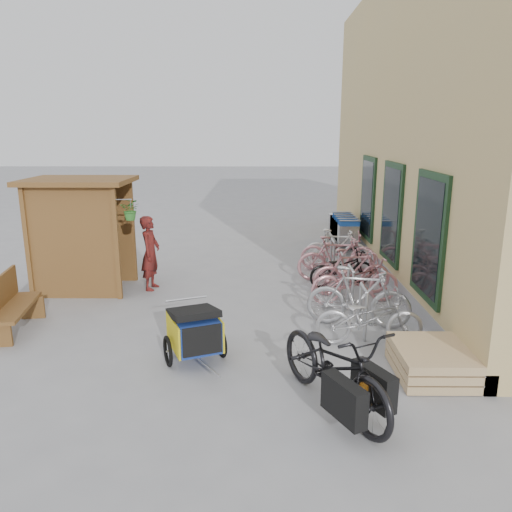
{
  "coord_description": "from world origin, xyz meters",
  "views": [
    {
      "loc": [
        0.58,
        -7.87,
        3.38
      ],
      "look_at": [
        0.5,
        1.5,
        1.0
      ],
      "focal_mm": 35.0,
      "sensor_mm": 36.0,
      "label": 1
    }
  ],
  "objects_px": {
    "cargo_bike": "(335,366)",
    "bike_6": "(338,251)",
    "bike_3": "(352,272)",
    "bike_5": "(336,259)",
    "child_trailer": "(195,330)",
    "kiosk": "(77,219)",
    "bike_7": "(336,248)",
    "shopping_carts": "(343,228)",
    "bike_1": "(359,297)",
    "bike_2": "(355,280)",
    "pallet_stack": "(431,361)",
    "bike_0": "(369,318)",
    "person_kiosk": "(150,253)",
    "bike_4": "(342,268)",
    "bench": "(10,304)"
  },
  "relations": [
    {
      "from": "shopping_carts",
      "to": "bike_1",
      "type": "xyz_separation_m",
      "value": [
        -0.7,
        -6.09,
        -0.05
      ]
    },
    {
      "from": "bike_0",
      "to": "bike_3",
      "type": "distance_m",
      "value": 2.51
    },
    {
      "from": "child_trailer",
      "to": "bike_6",
      "type": "height_order",
      "value": "bike_6"
    },
    {
      "from": "kiosk",
      "to": "bike_5",
      "type": "height_order",
      "value": "kiosk"
    },
    {
      "from": "kiosk",
      "to": "bike_1",
      "type": "relative_size",
      "value": 1.38
    },
    {
      "from": "cargo_bike",
      "to": "kiosk",
      "type": "bearing_deg",
      "value": 108.04
    },
    {
      "from": "cargo_bike",
      "to": "bike_7",
      "type": "xyz_separation_m",
      "value": [
        1.0,
        6.65,
        -0.09
      ]
    },
    {
      "from": "person_kiosk",
      "to": "bike_5",
      "type": "xyz_separation_m",
      "value": [
        4.09,
        0.58,
        -0.28
      ]
    },
    {
      "from": "shopping_carts",
      "to": "cargo_bike",
      "type": "relative_size",
      "value": 0.98
    },
    {
      "from": "bike_7",
      "to": "cargo_bike",
      "type": "bearing_deg",
      "value": 178.17
    },
    {
      "from": "shopping_carts",
      "to": "bike_1",
      "type": "height_order",
      "value": "bike_1"
    },
    {
      "from": "pallet_stack",
      "to": "bike_6",
      "type": "bearing_deg",
      "value": 95.29
    },
    {
      "from": "bike_2",
      "to": "bike_5",
      "type": "distance_m",
      "value": 1.48
    },
    {
      "from": "kiosk",
      "to": "shopping_carts",
      "type": "xyz_separation_m",
      "value": [
        6.28,
        4.02,
        -0.96
      ]
    },
    {
      "from": "cargo_bike",
      "to": "bike_6",
      "type": "xyz_separation_m",
      "value": [
        1.0,
        6.3,
        -0.09
      ]
    },
    {
      "from": "cargo_bike",
      "to": "bike_4",
      "type": "relative_size",
      "value": 1.51
    },
    {
      "from": "child_trailer",
      "to": "bike_2",
      "type": "xyz_separation_m",
      "value": [
        2.87,
        2.6,
        -0.01
      ]
    },
    {
      "from": "pallet_stack",
      "to": "shopping_carts",
      "type": "xyz_separation_m",
      "value": [
        -0.0,
        7.89,
        0.39
      ]
    },
    {
      "from": "pallet_stack",
      "to": "shopping_carts",
      "type": "height_order",
      "value": "shopping_carts"
    },
    {
      "from": "child_trailer",
      "to": "bike_0",
      "type": "distance_m",
      "value": 2.79
    },
    {
      "from": "bike_3",
      "to": "child_trailer",
      "type": "bearing_deg",
      "value": 128.99
    },
    {
      "from": "kiosk",
      "to": "bike_1",
      "type": "xyz_separation_m",
      "value": [
        5.58,
        -2.07,
        -1.01
      ]
    },
    {
      "from": "child_trailer",
      "to": "bike_5",
      "type": "bearing_deg",
      "value": 34.09
    },
    {
      "from": "bench",
      "to": "bike_7",
      "type": "distance_m",
      "value": 7.5
    },
    {
      "from": "shopping_carts",
      "to": "bike_6",
      "type": "relative_size",
      "value": 1.24
    },
    {
      "from": "bike_3",
      "to": "bike_5",
      "type": "xyz_separation_m",
      "value": [
        -0.19,
        0.95,
        0.03
      ]
    },
    {
      "from": "bike_6",
      "to": "bike_1",
      "type": "bearing_deg",
      "value": -177.51
    },
    {
      "from": "bike_0",
      "to": "bike_3",
      "type": "xyz_separation_m",
      "value": [
        0.17,
        2.51,
        0.05
      ]
    },
    {
      "from": "child_trailer",
      "to": "bike_0",
      "type": "height_order",
      "value": "bike_0"
    },
    {
      "from": "shopping_carts",
      "to": "bike_2",
      "type": "xyz_separation_m",
      "value": [
        -0.53,
        -4.86,
        -0.12
      ]
    },
    {
      "from": "bench",
      "to": "cargo_bike",
      "type": "xyz_separation_m",
      "value": [
        5.18,
        -2.39,
        0.07
      ]
    },
    {
      "from": "child_trailer",
      "to": "bike_2",
      "type": "relative_size",
      "value": 0.83
    },
    {
      "from": "pallet_stack",
      "to": "bike_2",
      "type": "distance_m",
      "value": 3.09
    },
    {
      "from": "bike_6",
      "to": "bike_7",
      "type": "xyz_separation_m",
      "value": [
        0.0,
        0.35,
        -0.0
      ]
    },
    {
      "from": "bench",
      "to": "shopping_carts",
      "type": "xyz_separation_m",
      "value": [
        6.68,
        6.38,
        0.09
      ]
    },
    {
      "from": "shopping_carts",
      "to": "bike_5",
      "type": "distance_m",
      "value": 3.46
    },
    {
      "from": "bike_5",
      "to": "bike_7",
      "type": "xyz_separation_m",
      "value": [
        0.19,
        1.27,
        -0.05
      ]
    },
    {
      "from": "cargo_bike",
      "to": "person_kiosk",
      "type": "height_order",
      "value": "person_kiosk"
    },
    {
      "from": "person_kiosk",
      "to": "bike_0",
      "type": "bearing_deg",
      "value": -117.65
    },
    {
      "from": "pallet_stack",
      "to": "cargo_bike",
      "type": "distance_m",
      "value": 1.77
    },
    {
      "from": "child_trailer",
      "to": "bike_3",
      "type": "height_order",
      "value": "bike_3"
    },
    {
      "from": "bike_5",
      "to": "bike_7",
      "type": "height_order",
      "value": "bike_5"
    },
    {
      "from": "person_kiosk",
      "to": "bike_3",
      "type": "distance_m",
      "value": 4.31
    },
    {
      "from": "kiosk",
      "to": "bike_3",
      "type": "relative_size",
      "value": 1.49
    },
    {
      "from": "shopping_carts",
      "to": "cargo_bike",
      "type": "bearing_deg",
      "value": -99.69
    },
    {
      "from": "pallet_stack",
      "to": "bike_4",
      "type": "distance_m",
      "value": 4.22
    },
    {
      "from": "person_kiosk",
      "to": "bike_3",
      "type": "height_order",
      "value": "person_kiosk"
    },
    {
      "from": "cargo_bike",
      "to": "bike_2",
      "type": "bearing_deg",
      "value": 48.92
    },
    {
      "from": "kiosk",
      "to": "bike_1",
      "type": "bearing_deg",
      "value": -20.36
    },
    {
      "from": "cargo_bike",
      "to": "bike_1",
      "type": "xyz_separation_m",
      "value": [
        0.8,
        2.68,
        -0.03
      ]
    }
  ]
}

